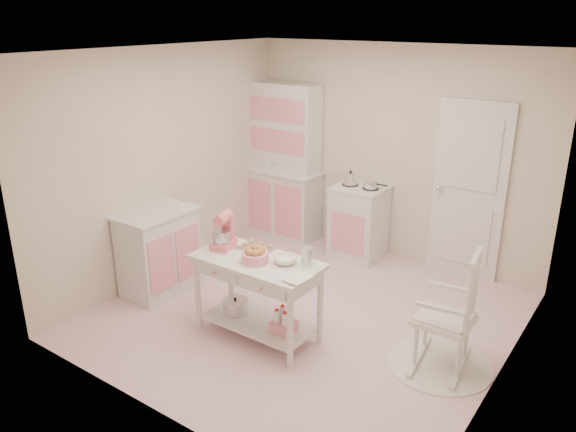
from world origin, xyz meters
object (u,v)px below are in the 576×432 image
at_px(hutch, 283,162).
at_px(bread_basket, 255,257).
at_px(base_cabinet, 159,251).
at_px(stove, 359,222).
at_px(work_table, 258,298).
at_px(stand_mixer, 223,232).
at_px(rocking_chair, 445,309).

height_order(hutch, bread_basket, hutch).
bearing_deg(hutch, base_cabinet, -93.84).
distance_m(stove, work_table, 2.21).
xyz_separation_m(work_table, stand_mixer, (-0.42, 0.02, 0.57)).
xyz_separation_m(hutch, bread_basket, (1.35, -2.30, -0.19)).
xyz_separation_m(base_cabinet, stand_mixer, (1.05, -0.11, 0.51)).
xyz_separation_m(rocking_chair, stand_mixer, (-2.01, -0.53, 0.42)).
bearing_deg(rocking_chair, stove, 128.20).
xyz_separation_m(rocking_chair, work_table, (-1.59, -0.55, -0.15)).
distance_m(stove, bread_basket, 2.29).
relative_size(stove, rocking_chair, 0.84).
distance_m(base_cabinet, bread_basket, 1.55).
relative_size(work_table, bread_basket, 4.80).
distance_m(base_cabinet, rocking_chair, 3.09).
bearing_deg(stand_mixer, base_cabinet, 160.19).
height_order(hutch, work_table, hutch).
distance_m(stove, rocking_chair, 2.39).
xyz_separation_m(stove, bread_basket, (0.15, -2.25, 0.39)).
bearing_deg(work_table, stand_mixer, 177.27).
bearing_deg(hutch, stove, -2.39).
height_order(hutch, rocking_chair, hutch).
bearing_deg(bread_basket, base_cabinet, 173.24).
relative_size(hutch, rocking_chair, 1.89).
bearing_deg(stove, rocking_chair, -43.82).
relative_size(hutch, base_cabinet, 2.26).
distance_m(work_table, bread_basket, 0.45).
bearing_deg(stove, stand_mixer, -97.56).
height_order(base_cabinet, work_table, base_cabinet).
xyz_separation_m(stove, base_cabinet, (-1.34, -2.07, 0.00)).
height_order(stove, base_cabinet, same).
distance_m(hutch, rocking_chair, 3.42).
xyz_separation_m(hutch, rocking_chair, (2.92, -1.70, -0.49)).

